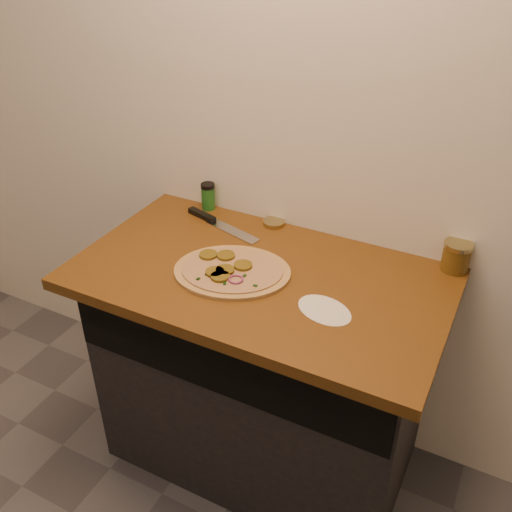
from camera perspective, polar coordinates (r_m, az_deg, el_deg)
The scene contains 8 objects.
cabinet at distance 2.15m, azimuth 0.75°, elevation -11.64°, with size 1.10×0.60×0.86m, color black.
countertop at distance 1.84m, azimuth 0.43°, elevation -2.14°, with size 1.20×0.70×0.04m, color brown.
pizza at distance 1.82m, azimuth -2.48°, elevation -1.47°, with size 0.47×0.47×0.03m.
chefs_knife at distance 2.10m, azimuth -4.04°, elevation 3.38°, with size 0.34×0.13×0.02m.
mason_jar_lid at distance 2.09m, azimuth 1.81°, elevation 3.34°, with size 0.08×0.08×0.02m, color tan.
salsa_jar at distance 1.93m, azimuth 19.40°, elevation -0.01°, with size 0.09×0.09×0.10m.
spice_shaker at distance 2.19m, azimuth -4.81°, elevation 5.97°, with size 0.05×0.05×0.10m.
flour_spill at distance 1.68m, azimuth 6.86°, elevation -5.39°, with size 0.17×0.17×0.00m, color white.
Camera 1 is at (0.68, 0.06, 1.93)m, focal length 40.00 mm.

